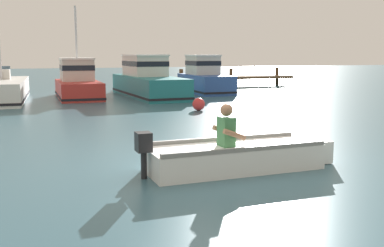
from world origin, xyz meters
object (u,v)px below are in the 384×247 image
at_px(rowboat_with_person, 237,156).
at_px(moored_boat_white, 2,91).
at_px(moored_boat_blue, 204,79).
at_px(mooring_buoy, 199,104).
at_px(moored_boat_teal, 147,81).
at_px(moored_boat_red, 78,83).

bearing_deg(rowboat_with_person, moored_boat_white, 107.26).
bearing_deg(rowboat_with_person, moored_boat_blue, 70.51).
bearing_deg(moored_boat_blue, mooring_buoy, -113.08).
xyz_separation_m(moored_boat_white, moored_boat_teal, (6.57, -0.09, 0.31)).
height_order(moored_boat_teal, moored_boat_blue, moored_boat_teal).
height_order(rowboat_with_person, moored_boat_blue, moored_boat_blue).
height_order(rowboat_with_person, moored_boat_teal, moored_boat_teal).
relative_size(rowboat_with_person, moored_boat_blue, 0.83).
xyz_separation_m(moored_boat_teal, mooring_buoy, (0.33, -6.15, -0.53)).
bearing_deg(moored_boat_white, mooring_buoy, -42.09).
height_order(rowboat_with_person, moored_boat_red, moored_boat_red).
height_order(moored_boat_white, moored_boat_teal, moored_boat_white).
xyz_separation_m(moored_boat_red, moored_boat_teal, (3.27, -0.32, 0.06)).
distance_m(moored_boat_white, mooring_buoy, 9.30).
bearing_deg(moored_boat_red, mooring_buoy, -60.94).
relative_size(rowboat_with_person, mooring_buoy, 8.03).
relative_size(moored_boat_white, mooring_buoy, 14.82).
bearing_deg(moored_boat_white, rowboat_with_person, -72.74).
xyz_separation_m(rowboat_with_person, moored_boat_white, (-4.50, 14.48, 0.19)).
bearing_deg(moored_boat_teal, moored_boat_blue, 16.56).
distance_m(moored_boat_white, moored_boat_blue, 10.00).
height_order(moored_boat_white, mooring_buoy, moored_boat_white).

